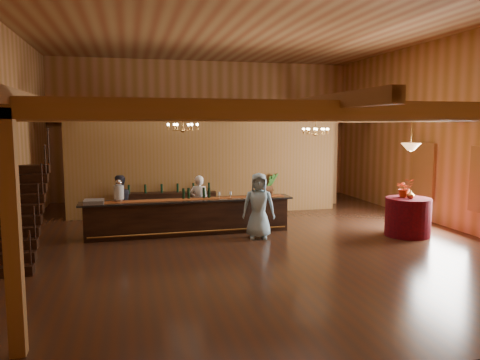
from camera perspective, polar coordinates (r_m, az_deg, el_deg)
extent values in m
plane|color=#402214|center=(12.56, 0.96, -6.99)|extent=(14.00, 14.00, 0.00)
plane|color=olive|center=(12.45, 1.01, 18.42)|extent=(14.00, 14.00, 0.00)
cube|color=#AE7348|center=(19.05, -4.29, 6.06)|extent=(12.00, 0.10, 5.50)
cube|color=#AE7348|center=(5.69, 18.84, 3.95)|extent=(12.00, 0.10, 5.50)
cube|color=#AE7348|center=(14.87, 24.09, 5.28)|extent=(0.10, 14.00, 5.50)
cube|color=brown|center=(7.00, 12.38, 8.31)|extent=(11.90, 0.20, 0.28)
cube|color=brown|center=(9.32, 5.63, 8.03)|extent=(11.90, 0.20, 0.28)
cube|color=brown|center=(11.71, 1.60, 7.81)|extent=(11.90, 0.20, 0.28)
cube|color=brown|center=(14.14, -1.05, 7.64)|extent=(11.90, 0.20, 0.28)
cube|color=brown|center=(16.59, -2.92, 7.52)|extent=(11.90, 0.20, 0.28)
cube|color=brown|center=(18.86, -4.21, 7.42)|extent=(11.90, 0.20, 0.28)
cube|color=brown|center=(11.90, -20.71, 8.03)|extent=(0.18, 13.90, 0.22)
cube|color=brown|center=(12.20, 0.99, 8.43)|extent=(0.18, 13.90, 0.22)
cube|color=brown|center=(14.01, 19.29, 7.84)|extent=(0.18, 13.90, 0.22)
cube|color=brown|center=(16.43, -18.51, 1.59)|extent=(0.20, 0.20, 3.20)
cube|color=brown|center=(18.02, 11.34, 2.24)|extent=(0.20, 0.20, 3.20)
cube|color=brown|center=(6.63, -26.03, -6.07)|extent=(0.20, 0.20, 3.20)
cube|color=brown|center=(15.59, -4.02, 1.48)|extent=(9.00, 0.18, 3.10)
cube|color=white|center=(15.71, 21.52, 1.06)|extent=(0.12, 1.05, 1.75)
cube|color=black|center=(10.51, -26.56, -9.92)|extent=(1.00, 0.28, 0.20)
cube|color=black|center=(10.72, -26.27, -8.48)|extent=(1.00, 0.28, 0.20)
cube|color=black|center=(10.94, -26.01, -7.09)|extent=(1.00, 0.28, 0.20)
cube|color=black|center=(11.16, -25.75, -5.75)|extent=(1.00, 0.28, 0.20)
cube|color=black|center=(11.39, -25.50, -4.47)|extent=(1.00, 0.28, 0.20)
cube|color=black|center=(11.62, -25.27, -3.24)|extent=(1.00, 0.28, 0.20)
cube|color=black|center=(11.86, -25.05, -2.05)|extent=(1.00, 0.28, 0.20)
cube|color=black|center=(12.11, -24.83, -0.92)|extent=(1.00, 0.28, 0.20)
cube|color=black|center=(12.36, -24.62, 0.17)|extent=(1.00, 0.28, 0.20)
cube|color=black|center=(12.61, -24.43, 1.22)|extent=(1.00, 0.28, 0.20)
cube|color=black|center=(17.94, -0.31, -1.02)|extent=(1.20, 0.60, 1.10)
cube|color=#995D3A|center=(17.52, -9.91, -1.47)|extent=(1.00, 0.60, 1.00)
cube|color=black|center=(12.89, -6.22, -4.58)|extent=(5.50, 0.71, 0.92)
cube|color=black|center=(12.81, -6.25, -2.47)|extent=(5.78, 0.84, 0.05)
cube|color=maroon|center=(12.80, -6.25, -2.35)|extent=(5.41, 0.48, 0.01)
cylinder|color=#AB7734|center=(12.61, -5.99, -6.33)|extent=(5.31, 0.16, 0.05)
cylinder|color=silver|center=(12.71, -14.52, -2.43)|extent=(0.18, 0.18, 0.08)
cylinder|color=silver|center=(12.68, -14.55, -1.45)|extent=(0.26, 0.26, 0.36)
sphere|color=silver|center=(12.65, -14.59, -0.33)|extent=(0.18, 0.18, 0.18)
cube|color=gray|center=(12.64, -17.38, -2.54)|extent=(0.50, 0.50, 0.10)
cube|color=#995D3A|center=(13.20, 2.70, -1.40)|extent=(0.06, 0.06, 0.30)
cube|color=#995D3A|center=(13.28, 3.86, -1.36)|extent=(0.06, 0.06, 0.30)
cylinder|color=#995D3A|center=(13.23, 3.29, -1.25)|extent=(0.24, 0.24, 0.24)
cylinder|color=black|center=(12.87, -6.89, -1.66)|extent=(0.07, 0.07, 0.30)
cylinder|color=black|center=(12.89, -6.28, -1.63)|extent=(0.07, 0.07, 0.30)
cylinder|color=black|center=(12.96, -4.45, -1.57)|extent=(0.07, 0.07, 0.30)
cylinder|color=black|center=(12.98, -3.80, -1.55)|extent=(0.07, 0.07, 0.30)
cube|color=black|center=(15.19, -8.53, -3.05)|extent=(2.98, 0.78, 0.83)
cylinder|color=#68050D|center=(13.41, 19.78, -4.25)|extent=(1.19, 1.19, 1.03)
cylinder|color=#AB7734|center=(12.46, -6.98, 6.87)|extent=(0.02, 0.02, 0.36)
sphere|color=#AB7734|center=(12.46, -6.97, 6.04)|extent=(0.12, 0.12, 0.12)
torus|color=#AB7734|center=(12.46, -6.97, 6.49)|extent=(0.80, 0.80, 0.04)
cylinder|color=#AB7734|center=(14.55, 9.20, 6.55)|extent=(0.02, 0.02, 0.50)
sphere|color=#AB7734|center=(14.56, 9.18, 5.56)|extent=(0.12, 0.12, 0.12)
torus|color=#AB7734|center=(14.55, 9.19, 5.95)|extent=(0.80, 0.80, 0.04)
cylinder|color=#AB7734|center=(13.18, 20.18, 5.55)|extent=(0.02, 0.02, 0.80)
cone|color=#DE9552|center=(13.19, 20.11, 3.81)|extent=(0.52, 0.52, 0.20)
imported|color=white|center=(13.55, -5.00, -2.66)|extent=(0.65, 0.53, 1.54)
imported|color=#2A2B37|center=(13.46, -14.51, -2.81)|extent=(0.93, 0.82, 1.59)
imported|color=#96C1D7|center=(12.29, 2.28, -3.16)|extent=(0.96, 0.74, 1.74)
imported|color=#285B1B|center=(16.21, 3.60, -1.47)|extent=(0.73, 0.59, 1.32)
imported|color=#B7300F|center=(13.38, 19.45, -0.91)|extent=(0.55, 0.51, 0.51)
imported|color=#AB7734|center=(13.21, 20.08, -1.43)|extent=(0.18, 0.18, 0.33)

